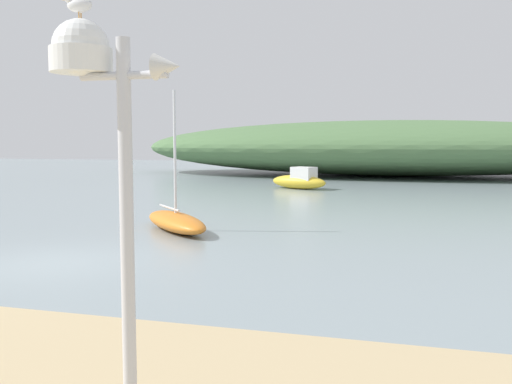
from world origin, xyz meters
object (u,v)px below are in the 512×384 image
Objects in this scene: seagull_on_radar at (78,4)px; sailboat_outer_mooring at (176,221)px; mast_structure at (95,90)px; motorboat_off_point at (300,180)px.

sailboat_outer_mooring is at bearing 109.87° from seagull_on_radar.
mast_structure is 0.85× the size of sailboat_outer_mooring.
sailboat_outer_mooring is 15.09m from motorboat_off_point.
sailboat_outer_mooring reaches higher than motorboat_off_point.
mast_structure is 11.92m from sailboat_outer_mooring.
motorboat_off_point is at bearing 87.19° from sailboat_outer_mooring.
sailboat_outer_mooring is at bearing -92.81° from motorboat_off_point.
motorboat_off_point is (0.74, 15.07, 0.20)m from sailboat_outer_mooring.
sailboat_outer_mooring reaches higher than mast_structure.
mast_structure is 0.74m from seagull_on_radar.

